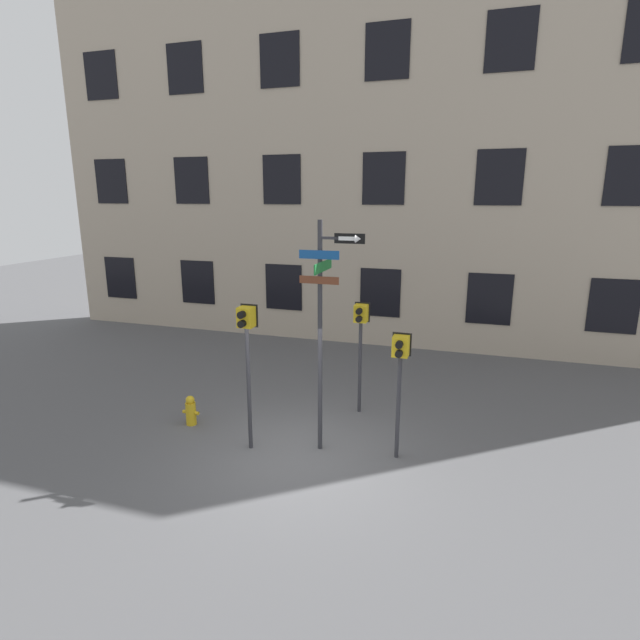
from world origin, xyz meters
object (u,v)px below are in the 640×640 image
Objects in this scene: pedestrian_signal_right at (400,363)px; street_sign_pole at (323,318)px; pedestrian_signal_across at (361,328)px; pedestrian_signal_left at (247,340)px; fire_hydrant at (191,411)px.

street_sign_pole is at bearing -175.28° from pedestrian_signal_right.
pedestrian_signal_left is at bearing -125.33° from pedestrian_signal_across.
pedestrian_signal_right is 2.19m from pedestrian_signal_across.
pedestrian_signal_right is at bearing -57.48° from pedestrian_signal_across.
pedestrian_signal_across is at bearing 54.67° from pedestrian_signal_left.
pedestrian_signal_across reaches higher than pedestrian_signal_right.
street_sign_pole reaches higher than fire_hydrant.
pedestrian_signal_across is at bearing 27.87° from fire_hydrant.
pedestrian_signal_across is 4.19m from fire_hydrant.
fire_hydrant is at bearing 176.75° from street_sign_pole.
pedestrian_signal_right is at bearing -0.71° from fire_hydrant.
street_sign_pole is 1.65m from pedestrian_signal_right.
pedestrian_signal_right reaches higher than fire_hydrant.
pedestrian_signal_across is at bearing 82.06° from street_sign_pole.
pedestrian_signal_left is 2.92m from pedestrian_signal_right.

